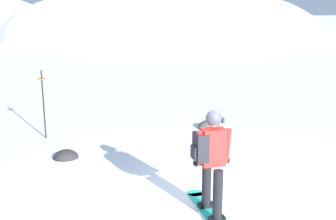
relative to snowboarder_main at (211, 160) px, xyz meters
name	(u,v)px	position (x,y,z in m)	size (l,w,h in m)	color
ground_plane	(217,203)	(0.28, 0.35, -0.92)	(300.00, 300.00, 0.00)	white
ridge_peak_main	(165,36)	(10.96, 41.79, -0.92)	(36.51, 32.86, 11.65)	white
snowboarder_main	(211,160)	(0.00, 0.00, 0.00)	(0.64, 1.84, 1.71)	#23B7A3
piste_marker_near	(43,99)	(-2.48, 4.93, 0.10)	(0.20, 0.20, 1.77)	black
rock_dark	(66,158)	(-2.07, 3.28, -0.92)	(0.55, 0.46, 0.38)	#282628
rock_mid	(209,128)	(1.81, 4.62, -0.92)	(0.63, 0.54, 0.44)	#4C4742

